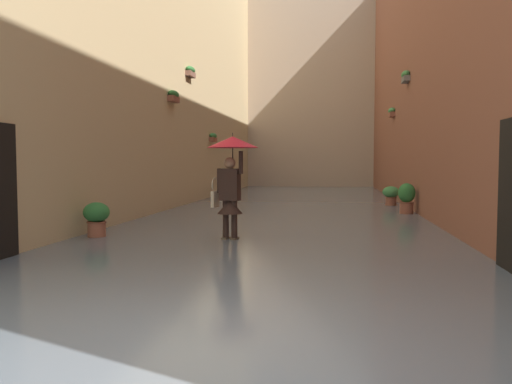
{
  "coord_description": "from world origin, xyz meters",
  "views": [
    {
      "loc": [
        -1.32,
        3.9,
        1.59
      ],
      "look_at": [
        0.26,
        -6.84,
        0.95
      ],
      "focal_mm": 36.04,
      "sensor_mm": 36.0,
      "label": 1
    }
  ],
  "objects_px": {
    "person_wading": "(231,166)",
    "potted_plant_far_right": "(97,218)",
    "potted_plant_near_left": "(391,195)",
    "potted_plant_mid_left": "(407,198)"
  },
  "relations": [
    {
      "from": "potted_plant_near_left",
      "to": "potted_plant_far_right",
      "type": "bearing_deg",
      "value": 51.63
    },
    {
      "from": "potted_plant_near_left",
      "to": "potted_plant_mid_left",
      "type": "bearing_deg",
      "value": 92.45
    },
    {
      "from": "person_wading",
      "to": "potted_plant_near_left",
      "type": "distance_m",
      "value": 9.51
    },
    {
      "from": "person_wading",
      "to": "potted_plant_mid_left",
      "type": "xyz_separation_m",
      "value": [
        -4.13,
        -5.66,
        -0.97
      ]
    },
    {
      "from": "person_wading",
      "to": "potted_plant_mid_left",
      "type": "height_order",
      "value": "person_wading"
    },
    {
      "from": "potted_plant_near_left",
      "to": "potted_plant_mid_left",
      "type": "distance_m",
      "value": 2.9
    },
    {
      "from": "person_wading",
      "to": "potted_plant_near_left",
      "type": "xyz_separation_m",
      "value": [
        -4.01,
        -8.55,
        -1.06
      ]
    },
    {
      "from": "person_wading",
      "to": "potted_plant_far_right",
      "type": "relative_size",
      "value": 2.81
    },
    {
      "from": "person_wading",
      "to": "potted_plant_mid_left",
      "type": "distance_m",
      "value": 7.08
    },
    {
      "from": "potted_plant_mid_left",
      "to": "potted_plant_far_right",
      "type": "distance_m",
      "value": 8.97
    }
  ]
}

